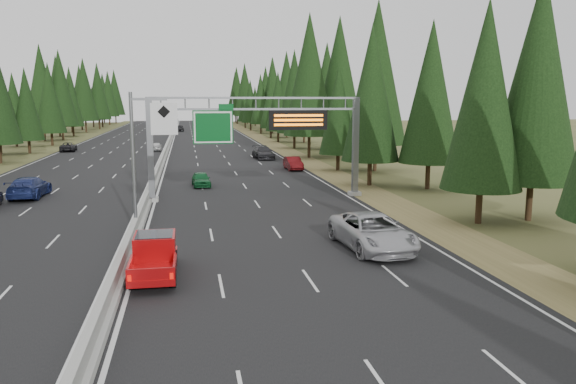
% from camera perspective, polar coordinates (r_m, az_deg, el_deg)
% --- Properties ---
extents(road, '(32.00, 260.00, 0.08)m').
position_cam_1_polar(road, '(88.18, -12.21, 4.15)').
color(road, black).
rests_on(road, ground).
extents(shoulder_right, '(3.60, 260.00, 0.06)m').
position_cam_1_polar(shoulder_right, '(89.36, -0.70, 4.41)').
color(shoulder_right, olive).
rests_on(shoulder_right, ground).
extents(shoulder_left, '(3.60, 260.00, 0.06)m').
position_cam_1_polar(shoulder_left, '(90.55, -23.56, 3.71)').
color(shoulder_left, '#4A4F25').
rests_on(shoulder_left, ground).
extents(median_barrier, '(0.70, 260.00, 0.85)m').
position_cam_1_polar(median_barrier, '(88.14, -12.22, 4.39)').
color(median_barrier, gray).
rests_on(median_barrier, road).
extents(sign_gantry, '(16.75, 0.98, 7.80)m').
position_cam_1_polar(sign_gantry, '(43.15, -2.39, 6.17)').
color(sign_gantry, slate).
rests_on(sign_gantry, road).
extents(hov_sign_pole, '(2.80, 0.50, 8.00)m').
position_cam_1_polar(hov_sign_pole, '(32.98, -14.48, 3.98)').
color(hov_sign_pole, slate).
rests_on(hov_sign_pole, road).
extents(tree_row_right, '(12.39, 242.57, 18.91)m').
position_cam_1_polar(tree_row_right, '(85.89, 2.54, 10.56)').
color(tree_row_right, black).
rests_on(tree_row_right, ground).
extents(silver_minivan, '(3.44, 6.63, 1.78)m').
position_cam_1_polar(silver_minivan, '(29.08, 8.57, -4.01)').
color(silver_minivan, '#ABABB0').
rests_on(silver_minivan, road).
extents(red_pickup, '(1.86, 5.22, 1.70)m').
position_cam_1_polar(red_pickup, '(25.35, -13.40, -6.03)').
color(red_pickup, black).
rests_on(red_pickup, road).
extents(car_ahead_green, '(1.73, 3.85, 1.28)m').
position_cam_1_polar(car_ahead_green, '(50.29, -8.82, 1.30)').
color(car_ahead_green, '#155F2D').
rests_on(car_ahead_green, road).
extents(car_ahead_dkred, '(1.60, 4.37, 1.43)m').
position_cam_1_polar(car_ahead_dkred, '(61.63, 0.53, 2.93)').
color(car_ahead_dkred, '#560C0E').
rests_on(car_ahead_dkred, road).
extents(car_ahead_dkgrey, '(2.64, 5.71, 1.61)m').
position_cam_1_polar(car_ahead_dkgrey, '(73.44, -2.53, 4.02)').
color(car_ahead_dkgrey, '#232326').
rests_on(car_ahead_dkgrey, road).
extents(car_ahead_white, '(2.71, 5.59, 1.53)m').
position_cam_1_polar(car_ahead_white, '(110.50, -7.88, 5.68)').
color(car_ahead_white, silver).
rests_on(car_ahead_white, road).
extents(car_ahead_far, '(2.04, 4.73, 1.59)m').
position_cam_1_polar(car_ahead_far, '(141.84, -10.92, 6.39)').
color(car_ahead_far, black).
rests_on(car_ahead_far, road).
extents(car_onc_blue, '(2.40, 5.72, 1.65)m').
position_cam_1_polar(car_onc_blue, '(48.41, -24.80, 0.46)').
color(car_onc_blue, navy).
rests_on(car_onc_blue, road).
extents(car_onc_white, '(1.67, 3.83, 1.29)m').
position_cam_1_polar(car_onc_white, '(87.61, -13.22, 4.53)').
color(car_onc_white, silver).
rests_on(car_onc_white, road).
extents(car_onc_far, '(2.67, 4.97, 1.33)m').
position_cam_1_polar(car_onc_far, '(90.65, -21.41, 4.30)').
color(car_onc_far, black).
rests_on(car_onc_far, road).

